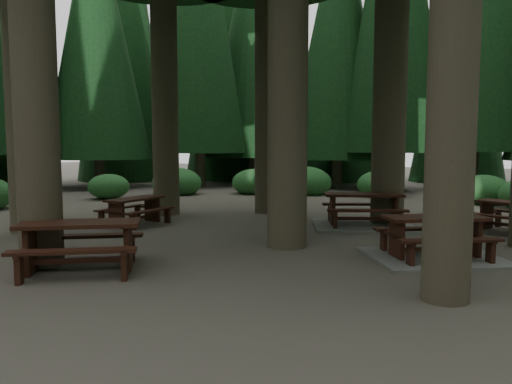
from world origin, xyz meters
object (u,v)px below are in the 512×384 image
(picnic_table_a, at_px, (434,244))
(picnic_table_e, at_px, (80,239))
(picnic_table_c, at_px, (363,214))
(picnic_table_b, at_px, (135,207))

(picnic_table_a, bearing_deg, picnic_table_e, -178.21)
(picnic_table_a, relative_size, picnic_table_e, 1.21)
(picnic_table_a, xyz_separation_m, picnic_table_c, (-1.90, 3.32, 0.03))
(picnic_table_a, distance_m, picnic_table_c, 3.83)
(picnic_table_b, xyz_separation_m, picnic_table_e, (2.12, -4.59, 0.09))
(picnic_table_a, xyz_separation_m, picnic_table_e, (-5.59, -3.27, 0.29))
(picnic_table_c, bearing_deg, picnic_table_a, -79.03)
(picnic_table_c, distance_m, picnic_table_e, 7.56)
(picnic_table_a, height_order, picnic_table_e, picnic_table_e)
(picnic_table_e, bearing_deg, picnic_table_a, 0.17)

